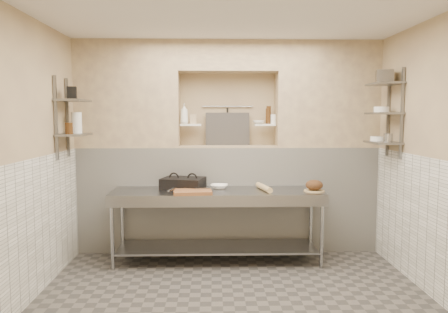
{
  "coord_description": "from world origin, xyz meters",
  "views": [
    {
      "loc": [
        -0.21,
        -4.14,
        1.82
      ],
      "look_at": [
        -0.07,
        0.9,
        1.35
      ],
      "focal_mm": 35.0,
      "sensor_mm": 36.0,
      "label": 1
    }
  ],
  "objects_px": {
    "mixing_bowl": "(219,187)",
    "bowl_alcove": "(259,122)",
    "panini_press": "(183,183)",
    "rolling_pin": "(264,188)",
    "prep_table": "(217,211)",
    "cutting_board": "(193,192)",
    "bottle_soap": "(184,114)",
    "bread_loaf": "(314,185)",
    "jug_left": "(76,123)"
  },
  "relations": [
    {
      "from": "rolling_pin",
      "to": "jug_left",
      "type": "distance_m",
      "value": 2.41
    },
    {
      "from": "mixing_bowl",
      "to": "jug_left",
      "type": "xyz_separation_m",
      "value": [
        -1.72,
        -0.17,
        0.81
      ]
    },
    {
      "from": "panini_press",
      "to": "bowl_alcove",
      "type": "relative_size",
      "value": 3.94
    },
    {
      "from": "cutting_board",
      "to": "bottle_soap",
      "type": "distance_m",
      "value": 1.18
    },
    {
      "from": "bread_loaf",
      "to": "jug_left",
      "type": "bearing_deg",
      "value": 179.06
    },
    {
      "from": "bowl_alcove",
      "to": "jug_left",
      "type": "distance_m",
      "value": 2.32
    },
    {
      "from": "cutting_board",
      "to": "rolling_pin",
      "type": "relative_size",
      "value": 0.97
    },
    {
      "from": "rolling_pin",
      "to": "bowl_alcove",
      "type": "xyz_separation_m",
      "value": [
        -0.02,
        0.53,
        0.8
      ]
    },
    {
      "from": "prep_table",
      "to": "panini_press",
      "type": "xyz_separation_m",
      "value": [
        -0.43,
        0.15,
        0.33
      ]
    },
    {
      "from": "cutting_board",
      "to": "bread_loaf",
      "type": "xyz_separation_m",
      "value": [
        1.48,
        0.12,
        0.06
      ]
    },
    {
      "from": "prep_table",
      "to": "bowl_alcove",
      "type": "height_order",
      "value": "bowl_alcove"
    },
    {
      "from": "mixing_bowl",
      "to": "bottle_soap",
      "type": "xyz_separation_m",
      "value": [
        -0.46,
        0.38,
        0.92
      ]
    },
    {
      "from": "bowl_alcove",
      "to": "jug_left",
      "type": "xyz_separation_m",
      "value": [
        -2.25,
        -0.56,
        0.0
      ]
    },
    {
      "from": "panini_press",
      "to": "jug_left",
      "type": "distance_m",
      "value": 1.49
    },
    {
      "from": "rolling_pin",
      "to": "bread_loaf",
      "type": "height_order",
      "value": "bread_loaf"
    },
    {
      "from": "bottle_soap",
      "to": "jug_left",
      "type": "height_order",
      "value": "bottle_soap"
    },
    {
      "from": "bread_loaf",
      "to": "bottle_soap",
      "type": "xyz_separation_m",
      "value": [
        -1.62,
        0.6,
        0.87
      ]
    },
    {
      "from": "prep_table",
      "to": "cutting_board",
      "type": "xyz_separation_m",
      "value": [
        -0.3,
        -0.2,
        0.28
      ]
    },
    {
      "from": "cutting_board",
      "to": "prep_table",
      "type": "bearing_deg",
      "value": 33.56
    },
    {
      "from": "cutting_board",
      "to": "jug_left",
      "type": "height_order",
      "value": "jug_left"
    },
    {
      "from": "bread_loaf",
      "to": "jug_left",
      "type": "distance_m",
      "value": 2.97
    },
    {
      "from": "rolling_pin",
      "to": "bread_loaf",
      "type": "relative_size",
      "value": 2.19
    },
    {
      "from": "prep_table",
      "to": "mixing_bowl",
      "type": "relative_size",
      "value": 11.65
    },
    {
      "from": "cutting_board",
      "to": "bottle_soap",
      "type": "xyz_separation_m",
      "value": [
        -0.14,
        0.72,
        0.93
      ]
    },
    {
      "from": "bread_loaf",
      "to": "rolling_pin",
      "type": "bearing_deg",
      "value": 172.18
    },
    {
      "from": "rolling_pin",
      "to": "jug_left",
      "type": "bearing_deg",
      "value": -179.08
    },
    {
      "from": "cutting_board",
      "to": "rolling_pin",
      "type": "height_order",
      "value": "rolling_pin"
    },
    {
      "from": "mixing_bowl",
      "to": "bowl_alcove",
      "type": "distance_m",
      "value": 1.04
    },
    {
      "from": "cutting_board",
      "to": "mixing_bowl",
      "type": "bearing_deg",
      "value": 46.52
    },
    {
      "from": "rolling_pin",
      "to": "bread_loaf",
      "type": "xyz_separation_m",
      "value": [
        0.61,
        -0.08,
        0.04
      ]
    },
    {
      "from": "bottle_soap",
      "to": "bowl_alcove",
      "type": "relative_size",
      "value": 1.82
    },
    {
      "from": "bottle_soap",
      "to": "jug_left",
      "type": "relative_size",
      "value": 1.09
    },
    {
      "from": "mixing_bowl",
      "to": "rolling_pin",
      "type": "height_order",
      "value": "rolling_pin"
    },
    {
      "from": "rolling_pin",
      "to": "bowl_alcove",
      "type": "bearing_deg",
      "value": 91.73
    },
    {
      "from": "panini_press",
      "to": "bowl_alcove",
      "type": "xyz_separation_m",
      "value": [
        0.99,
        0.38,
        0.77
      ]
    },
    {
      "from": "prep_table",
      "to": "bread_loaf",
      "type": "xyz_separation_m",
      "value": [
        1.18,
        -0.08,
        0.34
      ]
    },
    {
      "from": "rolling_pin",
      "to": "cutting_board",
      "type": "bearing_deg",
      "value": -166.83
    },
    {
      "from": "rolling_pin",
      "to": "bread_loaf",
      "type": "distance_m",
      "value": 0.61
    },
    {
      "from": "rolling_pin",
      "to": "jug_left",
      "type": "relative_size",
      "value": 1.85
    },
    {
      "from": "panini_press",
      "to": "bowl_alcove",
      "type": "distance_m",
      "value": 1.31
    },
    {
      "from": "panini_press",
      "to": "mixing_bowl",
      "type": "height_order",
      "value": "panini_press"
    },
    {
      "from": "prep_table",
      "to": "bottle_soap",
      "type": "relative_size",
      "value": 9.55
    },
    {
      "from": "bowl_alcove",
      "to": "rolling_pin",
      "type": "bearing_deg",
      "value": -88.27
    },
    {
      "from": "cutting_board",
      "to": "rolling_pin",
      "type": "bearing_deg",
      "value": 13.17
    },
    {
      "from": "mixing_bowl",
      "to": "bowl_alcove",
      "type": "bearing_deg",
      "value": 36.05
    },
    {
      "from": "bottle_soap",
      "to": "bowl_alcove",
      "type": "xyz_separation_m",
      "value": [
        1.0,
        0.01,
        -0.11
      ]
    },
    {
      "from": "panini_press",
      "to": "bowl_alcove",
      "type": "bearing_deg",
      "value": 35.19
    },
    {
      "from": "rolling_pin",
      "to": "panini_press",
      "type": "bearing_deg",
      "value": 171.78
    },
    {
      "from": "panini_press",
      "to": "jug_left",
      "type": "xyz_separation_m",
      "value": [
        -1.26,
        -0.18,
        0.77
      ]
    },
    {
      "from": "bread_loaf",
      "to": "panini_press",
      "type": "bearing_deg",
      "value": 171.93
    }
  ]
}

